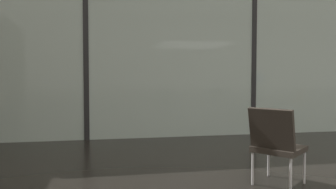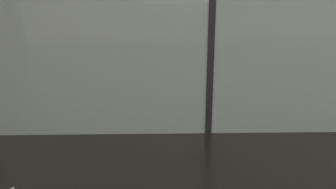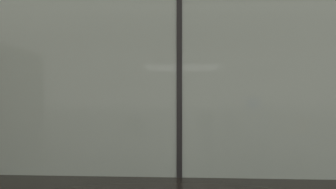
{
  "view_description": "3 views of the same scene",
  "coord_description": "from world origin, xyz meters",
  "views": [
    {
      "loc": [
        -3.06,
        -1.05,
        1.16
      ],
      "look_at": [
        -1.81,
        5.54,
        0.86
      ],
      "focal_mm": 33.06,
      "sensor_mm": 36.0,
      "label": 1
    },
    {
      "loc": [
        -0.77,
        0.77,
        1.68
      ],
      "look_at": [
        -0.65,
        5.2,
        0.64
      ],
      "focal_mm": 30.93,
      "sensor_mm": 36.0,
      "label": 2
    },
    {
      "loc": [
        0.1,
        -0.35,
        1.46
      ],
      "look_at": [
        -0.32,
        7.11,
        1.53
      ],
      "focal_mm": 32.27,
      "sensor_mm": 36.0,
      "label": 3
    }
  ],
  "objects": [
    {
      "name": "window_mullion_1",
      "position": [
        0.0,
        5.2,
        1.77
      ],
      "size": [
        0.1,
        0.12,
        3.54
      ],
      "primitive_type": "cube",
      "color": "black",
      "rests_on": "ground"
    },
    {
      "name": "window_mullion_0",
      "position": [
        -3.5,
        5.2,
        1.77
      ],
      "size": [
        0.1,
        0.12,
        3.54
      ],
      "primitive_type": "cube",
      "color": "black",
      "rests_on": "ground"
    },
    {
      "name": "parked_airplane",
      "position": [
        -0.79,
        11.61,
        1.82
      ],
      "size": [
        13.51,
        3.64,
        3.64
      ],
      "color": "silver",
      "rests_on": "ground"
    },
    {
      "name": "lounge_chair_2",
      "position": [
        -1.27,
        2.04,
        0.49
      ],
      "size": [
        0.71,
        0.7,
        0.87
      ],
      "rotation": [
        0.0,
        0.0,
        2.22
      ],
      "color": "#28231E",
      "rests_on": "ground"
    },
    {
      "name": "glass_curtain_wall",
      "position": [
        0.0,
        5.2,
        1.77
      ],
      "size": [
        14.0,
        0.08,
        3.54
      ],
      "primitive_type": "cube",
      "color": "#A3B7B2",
      "rests_on": "ground"
    }
  ]
}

